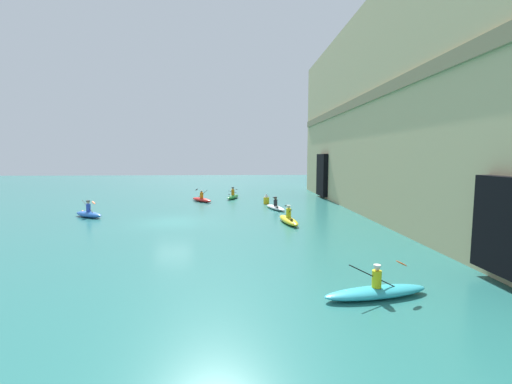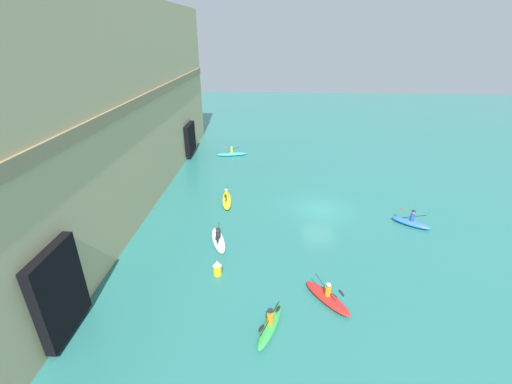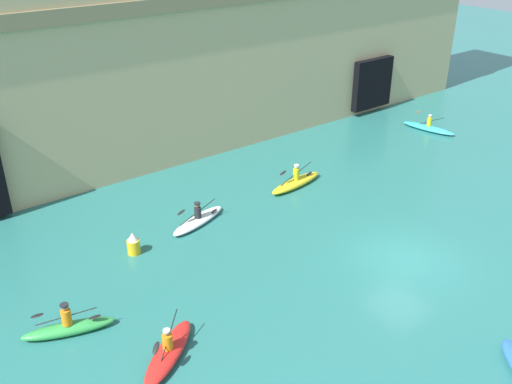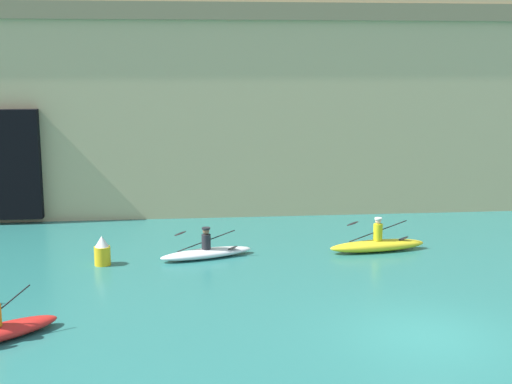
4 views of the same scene
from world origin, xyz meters
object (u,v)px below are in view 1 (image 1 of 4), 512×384
(kayak_red, at_px, (202,199))
(kayak_white, at_px, (275,207))
(kayak_blue, at_px, (89,214))
(kayak_cyan, at_px, (376,291))
(marker_buoy, at_px, (266,199))
(kayak_green, at_px, (233,196))
(kayak_yellow, at_px, (289,220))

(kayak_red, bearing_deg, kayak_white, -165.58)
(kayak_red, relative_size, kayak_blue, 1.11)
(kayak_cyan, distance_m, kayak_blue, 21.87)
(marker_buoy, bearing_deg, kayak_cyan, 4.52)
(kayak_cyan, distance_m, kayak_white, 18.49)
(kayak_white, bearing_deg, kayak_green, -171.52)
(kayak_cyan, relative_size, kayak_white, 1.08)
(kayak_cyan, height_order, kayak_blue, kayak_blue)
(kayak_cyan, xyz_separation_m, kayak_green, (-26.02, -4.99, 0.07))
(kayak_green, relative_size, kayak_blue, 1.13)
(kayak_green, bearing_deg, kayak_red, 143.33)
(kayak_red, height_order, marker_buoy, kayak_red)
(kayak_cyan, relative_size, marker_buoy, 3.67)
(kayak_blue, bearing_deg, kayak_green, 79.69)
(kayak_blue, xyz_separation_m, marker_buoy, (-6.56, 13.82, 0.20))
(kayak_cyan, height_order, kayak_yellow, kayak_yellow)
(kayak_blue, xyz_separation_m, kayak_yellow, (3.09, 14.53, -0.01))
(kayak_blue, height_order, marker_buoy, kayak_blue)
(kayak_green, bearing_deg, kayak_cyan, -150.71)
(kayak_cyan, height_order, kayak_white, kayak_cyan)
(kayak_blue, bearing_deg, kayak_white, 46.56)
(kayak_green, xyz_separation_m, kayak_white, (7.57, 3.75, -0.06))
(kayak_red, distance_m, kayak_yellow, 13.55)
(kayak_cyan, bearing_deg, marker_buoy, -96.39)
(kayak_yellow, height_order, marker_buoy, kayak_yellow)
(kayak_cyan, xyz_separation_m, kayak_yellow, (-12.30, -1.02, 0.05))
(marker_buoy, bearing_deg, kayak_blue, -64.60)
(kayak_blue, height_order, kayak_white, kayak_blue)
(kayak_blue, distance_m, marker_buoy, 15.30)
(kayak_green, distance_m, kayak_yellow, 14.29)
(kayak_white, height_order, marker_buoy, kayak_white)
(kayak_blue, distance_m, kayak_yellow, 14.85)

